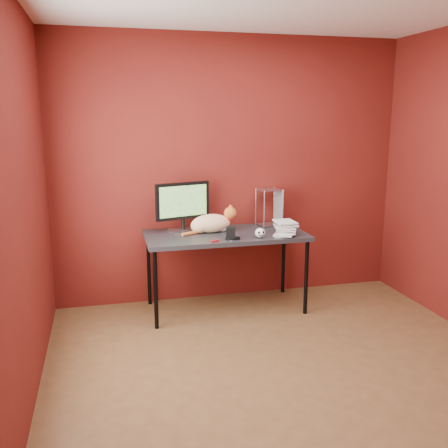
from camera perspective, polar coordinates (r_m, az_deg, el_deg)
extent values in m
cube|color=#54371D|center=(3.77, 7.81, -16.91)|extent=(3.50, 3.50, 0.01)
cube|color=#571310|center=(4.99, 0.80, 6.17)|extent=(3.50, 0.02, 2.60)
cube|color=#571310|center=(3.13, -22.70, 1.50)|extent=(0.02, 3.50, 2.60)
cube|color=black|center=(4.69, 0.19, -1.31)|extent=(1.50, 0.70, 0.04)
cylinder|color=black|center=(4.39, -7.81, -7.48)|extent=(0.04, 0.04, 0.71)
cylinder|color=black|center=(4.73, 9.37, -6.06)|extent=(0.04, 0.04, 0.71)
cylinder|color=black|center=(4.96, -8.58, -5.18)|extent=(0.04, 0.04, 0.71)
cylinder|color=black|center=(5.26, 6.81, -4.09)|extent=(0.04, 0.04, 0.71)
cube|color=#AAAAAF|center=(4.78, -4.69, -0.71)|extent=(0.29, 0.24, 0.02)
cylinder|color=black|center=(4.77, -4.70, 0.02)|extent=(0.03, 0.03, 0.11)
cube|color=black|center=(4.72, -4.75, 2.66)|extent=(0.53, 0.18, 0.35)
cube|color=#1E4C14|center=(4.72, -4.75, 2.66)|extent=(0.47, 0.14, 0.29)
ellipsoid|color=orange|center=(4.71, -1.47, 0.09)|extent=(0.38, 0.20, 0.17)
ellipsoid|color=orange|center=(4.69, -2.76, -0.18)|extent=(0.18, 0.17, 0.14)
sphere|color=white|center=(4.74, -0.18, -0.16)|extent=(0.12, 0.12, 0.12)
sphere|color=#CC6427|center=(4.74, 0.71, 1.25)|extent=(0.12, 0.12, 0.12)
cone|color=#CC6427|center=(4.70, 0.88, 1.90)|extent=(0.04, 0.04, 0.05)
cone|color=#CC6427|center=(4.76, 0.68, 2.03)|extent=(0.04, 0.04, 0.05)
cylinder|color=#B60C25|center=(4.74, 0.52, 0.65)|extent=(0.09, 0.09, 0.01)
cylinder|color=#CC6427|center=(4.63, -3.80, -1.05)|extent=(0.19, 0.12, 0.03)
ellipsoid|color=white|center=(4.51, 4.14, -1.02)|extent=(0.09, 0.09, 0.09)
ellipsoid|color=black|center=(4.47, 4.07, -1.00)|extent=(0.02, 0.01, 0.03)
ellipsoid|color=black|center=(4.48, 4.52, -0.98)|extent=(0.02, 0.01, 0.03)
cube|color=black|center=(4.48, 4.30, -1.32)|extent=(0.05, 0.01, 0.00)
cylinder|color=black|center=(4.45, 0.76, -1.69)|extent=(0.10, 0.10, 0.01)
cube|color=black|center=(4.44, 0.76, -0.99)|extent=(0.09, 0.09, 0.10)
imported|color=beige|center=(4.64, 5.94, 0.22)|extent=(0.27, 0.29, 0.23)
imported|color=beige|center=(4.60, 6.00, 3.09)|extent=(0.25, 0.29, 0.24)
imported|color=beige|center=(4.57, 6.07, 6.01)|extent=(0.24, 0.28, 0.23)
imported|color=beige|center=(4.55, 6.14, 8.95)|extent=(0.22, 0.27, 0.24)
imported|color=beige|center=(4.54, 6.21, 11.92)|extent=(0.20, 0.25, 0.23)
imported|color=beige|center=(4.54, 6.28, 14.88)|extent=(0.18, 0.24, 0.23)
cylinder|color=#AAAAAF|center=(4.90, 4.35, 1.71)|extent=(0.01, 0.01, 0.37)
cylinder|color=#AAAAAF|center=(4.97, 6.70, 1.81)|extent=(0.01, 0.01, 0.37)
cylinder|color=#AAAAAF|center=(5.06, 3.73, 2.06)|extent=(0.01, 0.01, 0.37)
cylinder|color=#AAAAAF|center=(5.13, 6.01, 2.16)|extent=(0.01, 0.01, 0.37)
cube|color=#AAAAAF|center=(5.05, 5.16, -0.02)|extent=(0.24, 0.21, 0.01)
cube|color=#AAAAAF|center=(4.99, 5.24, 3.92)|extent=(0.24, 0.21, 0.01)
cube|color=#A20C12|center=(4.37, -1.07, -1.96)|extent=(0.08, 0.05, 0.02)
cube|color=black|center=(4.44, 1.46, -1.65)|extent=(0.06, 0.03, 0.03)
cylinder|color=#AAAAAF|center=(4.42, 0.89, -1.87)|extent=(0.04, 0.04, 0.00)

